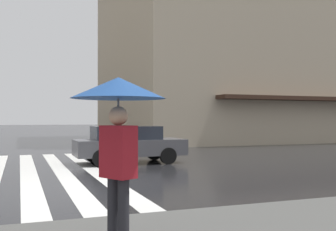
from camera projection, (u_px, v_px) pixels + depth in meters
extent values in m
plane|color=black|center=(73.00, 193.00, 9.08)|extent=(220.00, 220.00, 0.00)
cube|color=silver|center=(93.00, 170.00, 13.22)|extent=(13.00, 0.50, 0.01)
cube|color=silver|center=(61.00, 171.00, 12.88)|extent=(13.00, 0.50, 0.01)
cube|color=silver|center=(29.00, 173.00, 12.53)|extent=(13.00, 0.50, 0.01)
cube|color=tan|center=(264.00, 50.00, 35.70)|extent=(17.31, 26.54, 15.61)
cube|color=#4C4C51|center=(130.00, 147.00, 15.21)|extent=(1.75, 4.10, 0.60)
cube|color=#232833|center=(126.00, 133.00, 15.16)|extent=(1.54, 2.46, 0.50)
cylinder|color=black|center=(154.00, 152.00, 16.42)|extent=(0.20, 0.62, 0.62)
cylinder|color=black|center=(168.00, 156.00, 14.87)|extent=(0.20, 0.62, 0.62)
cylinder|color=black|center=(93.00, 154.00, 15.55)|extent=(0.20, 0.62, 0.62)
cylinder|color=black|center=(101.00, 158.00, 14.00)|extent=(0.20, 0.62, 0.62)
cube|color=maroon|center=(118.00, 152.00, 4.59)|extent=(0.47, 0.40, 0.60)
sphere|color=tan|center=(118.00, 116.00, 4.60)|extent=(0.22, 0.22, 0.22)
cylinder|color=#232328|center=(113.00, 214.00, 4.65)|extent=(0.13, 0.13, 0.86)
cylinder|color=#232328|center=(124.00, 217.00, 4.53)|extent=(0.13, 0.13, 0.86)
cone|color=#1E478C|center=(118.00, 88.00, 4.60)|extent=(1.09, 1.09, 0.24)
cylinder|color=#4C4C51|center=(118.00, 134.00, 4.60)|extent=(0.02, 0.02, 0.81)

